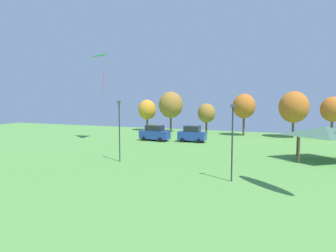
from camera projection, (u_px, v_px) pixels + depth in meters
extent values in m
pyramid|color=green|center=(110.00, 62.00, 45.39)|extent=(4.05, 3.83, 0.49)
cylinder|color=red|center=(103.00, 83.00, 45.09)|extent=(0.35, 0.44, 3.31)
cube|color=#234299|center=(155.00, 135.00, 45.59)|extent=(4.73, 2.19, 1.21)
cube|color=#1E232D|center=(155.00, 128.00, 45.50)|extent=(2.66, 1.87, 0.85)
cylinder|color=black|center=(160.00, 140.00, 44.22)|extent=(0.66, 0.28, 0.64)
cylinder|color=black|center=(166.00, 138.00, 45.81)|extent=(0.66, 0.28, 0.64)
cylinder|color=black|center=(144.00, 139.00, 45.49)|extent=(0.66, 0.28, 0.64)
cylinder|color=black|center=(150.00, 137.00, 47.08)|extent=(0.66, 0.28, 0.64)
cube|color=#234299|center=(192.00, 136.00, 44.26)|extent=(4.08, 1.73, 1.23)
cube|color=#1E232D|center=(192.00, 129.00, 44.17)|extent=(2.25, 1.59, 0.86)
cylinder|color=black|center=(199.00, 141.00, 43.06)|extent=(0.64, 0.22, 0.64)
cylinder|color=black|center=(202.00, 139.00, 44.66)|extent=(0.64, 0.22, 0.64)
cylinder|color=black|center=(182.00, 140.00, 43.98)|extent=(0.64, 0.22, 0.64)
cylinder|color=black|center=(186.00, 139.00, 45.58)|extent=(0.64, 0.22, 0.64)
cylinder|color=brown|center=(299.00, 150.00, 29.85)|extent=(0.20, 0.20, 2.60)
cylinder|color=brown|center=(297.00, 145.00, 33.37)|extent=(0.20, 0.20, 2.60)
pyramid|color=#3D604C|center=(326.00, 131.00, 30.53)|extent=(6.52, 4.91, 1.00)
cylinder|color=#2D2D33|center=(119.00, 133.00, 30.42)|extent=(0.12, 0.12, 5.97)
cube|color=#4C4C51|center=(119.00, 102.00, 30.13)|extent=(0.36, 0.20, 0.24)
cylinder|color=#2D2D33|center=(232.00, 145.00, 23.12)|extent=(0.12, 0.12, 5.78)
cube|color=#4C4C51|center=(233.00, 106.00, 22.84)|extent=(0.36, 0.20, 0.24)
cylinder|color=brown|center=(147.00, 123.00, 59.96)|extent=(0.36, 0.36, 2.84)
ellipsoid|color=gold|center=(147.00, 110.00, 59.71)|extent=(3.60, 3.60, 3.96)
cylinder|color=brown|center=(171.00, 123.00, 57.14)|extent=(0.36, 0.36, 3.50)
ellipsoid|color=olive|center=(171.00, 105.00, 56.82)|extent=(4.57, 4.57, 5.03)
cylinder|color=brown|center=(206.00, 126.00, 55.45)|extent=(0.36, 0.36, 2.51)
ellipsoid|color=olive|center=(206.00, 113.00, 55.22)|extent=(3.24, 3.24, 3.56)
cylinder|color=brown|center=(244.00, 125.00, 51.69)|extent=(0.36, 0.36, 3.69)
ellipsoid|color=#BC6623|center=(244.00, 106.00, 51.38)|extent=(3.83, 3.83, 4.22)
cylinder|color=brown|center=(293.00, 128.00, 49.17)|extent=(0.36, 0.36, 3.27)
ellipsoid|color=#BC6623|center=(294.00, 107.00, 48.86)|extent=(4.70, 4.70, 5.17)
cylinder|color=brown|center=(332.00, 128.00, 47.50)|extent=(0.36, 0.36, 3.38)
ellipsoid|color=#BC6623|center=(333.00, 109.00, 47.21)|extent=(3.62, 3.62, 3.98)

